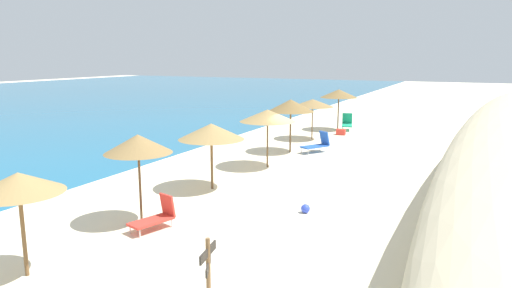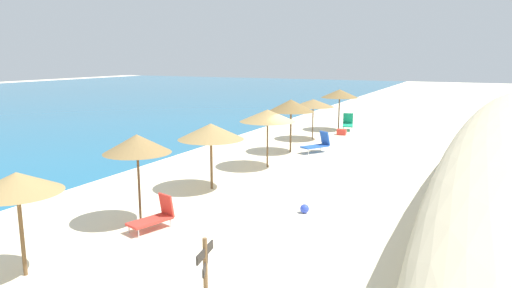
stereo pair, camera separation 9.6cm
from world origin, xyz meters
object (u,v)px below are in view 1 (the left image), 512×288
(cooler_box, at_px, (341,132))
(beach_umbrella_6, at_px, (339,94))
(lounge_chair_2, at_px, (347,123))
(beach_ball, at_px, (305,209))
(wooden_signpost, at_px, (208,269))
(lounge_chair_1, at_px, (156,216))
(beach_umbrella_2, at_px, (211,132))
(beach_umbrella_3, at_px, (268,116))
(beach_umbrella_0, at_px, (18,183))
(beach_umbrella_4, at_px, (291,106))
(lounge_chair_0, at_px, (317,144))
(beach_umbrella_1, at_px, (138,144))
(beach_umbrella_5, at_px, (313,103))

(cooler_box, bearing_deg, beach_umbrella_6, 21.43)
(beach_umbrella_6, bearing_deg, lounge_chair_2, -62.98)
(beach_ball, bearing_deg, wooden_signpost, -177.13)
(beach_umbrella_6, bearing_deg, lounge_chair_1, -179.02)
(beach_umbrella_2, height_order, beach_umbrella_3, beach_umbrella_3)
(beach_umbrella_2, relative_size, lounge_chair_2, 1.57)
(beach_umbrella_3, height_order, beach_ball, beach_umbrella_3)
(beach_umbrella_3, xyz_separation_m, wooden_signpost, (-11.86, -4.08, -1.42))
(beach_umbrella_0, distance_m, cooler_box, 22.58)
(beach_umbrella_6, relative_size, beach_ball, 9.53)
(beach_umbrella_6, bearing_deg, beach_umbrella_3, -179.50)
(beach_umbrella_4, bearing_deg, beach_umbrella_6, -1.39)
(beach_umbrella_2, relative_size, beach_umbrella_6, 0.90)
(beach_umbrella_6, bearing_deg, beach_ball, -167.51)
(beach_umbrella_2, xyz_separation_m, lounge_chair_0, (8.39, -1.46, -1.78))
(beach_umbrella_6, height_order, lounge_chair_0, beach_umbrella_6)
(beach_umbrella_1, height_order, lounge_chair_1, beach_umbrella_1)
(beach_umbrella_4, bearing_deg, beach_umbrella_1, 179.17)
(beach_umbrella_2, distance_m, beach_umbrella_3, 4.21)
(beach_umbrella_0, relative_size, beach_umbrella_6, 0.88)
(beach_umbrella_2, relative_size, beach_umbrella_5, 1.00)
(beach_umbrella_0, bearing_deg, beach_umbrella_1, -1.71)
(beach_umbrella_1, relative_size, beach_umbrella_5, 1.08)
(beach_ball, bearing_deg, beach_umbrella_2, 75.05)
(lounge_chair_0, relative_size, cooler_box, 2.86)
(beach_umbrella_1, distance_m, cooler_box, 18.68)
(lounge_chair_2, distance_m, wooden_signpost, 24.53)
(beach_umbrella_6, bearing_deg, beach_umbrella_1, 178.94)
(beach_umbrella_2, bearing_deg, beach_umbrella_6, -1.19)
(wooden_signpost, bearing_deg, beach_umbrella_4, 4.70)
(beach_umbrella_6, distance_m, beach_ball, 17.99)
(lounge_chair_0, distance_m, beach_ball, 9.90)
(beach_umbrella_6, height_order, beach_ball, beach_umbrella_6)
(lounge_chair_1, bearing_deg, beach_umbrella_5, -70.60)
(beach_umbrella_1, distance_m, lounge_chair_1, 2.21)
(beach_umbrella_5, relative_size, beach_umbrella_6, 0.90)
(beach_umbrella_1, bearing_deg, beach_umbrella_5, 0.15)
(wooden_signpost, relative_size, cooler_box, 2.74)
(beach_umbrella_1, xyz_separation_m, beach_ball, (3.01, -4.24, -2.31))
(beach_umbrella_1, xyz_separation_m, lounge_chair_0, (12.52, -1.50, -2.01))
(beach_umbrella_5, distance_m, lounge_chair_0, 4.35)
(wooden_signpost, xyz_separation_m, cooler_box, (22.05, 3.43, -0.77))
(beach_umbrella_4, relative_size, beach_umbrella_6, 1.00)
(beach_umbrella_2, height_order, beach_umbrella_6, beach_umbrella_6)
(beach_umbrella_2, bearing_deg, beach_umbrella_4, -0.97)
(beach_umbrella_5, height_order, lounge_chair_2, beach_umbrella_5)
(beach_umbrella_3, height_order, beach_umbrella_6, beach_umbrella_6)
(beach_umbrella_1, height_order, wooden_signpost, beach_umbrella_1)
(beach_umbrella_6, bearing_deg, beach_umbrella_4, 178.61)
(beach_umbrella_0, xyz_separation_m, lounge_chair_2, (24.67, -1.07, -1.75))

